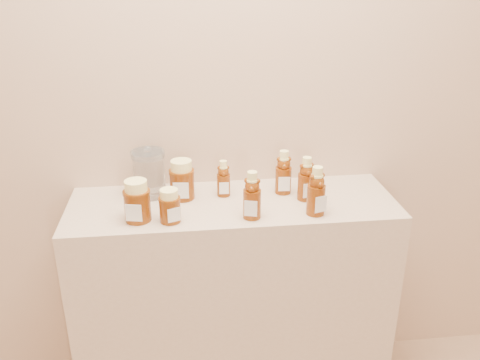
{
  "coord_description": "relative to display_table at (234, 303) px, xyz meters",
  "views": [
    {
      "loc": [
        -0.17,
        -0.12,
        1.71
      ],
      "look_at": [
        0.02,
        1.52,
        1.0
      ],
      "focal_mm": 38.0,
      "sensor_mm": 36.0,
      "label": 1
    }
  ],
  "objects": [
    {
      "name": "honey_jar_back",
      "position": [
        -0.18,
        0.06,
        0.52
      ],
      "size": [
        0.1,
        0.1,
        0.15
      ],
      "primitive_type": null,
      "rotation": [
        0.0,
        0.0,
        -0.11
      ],
      "color": "#5B2407",
      "rests_on": "display_table"
    },
    {
      "name": "bear_bottle_front_right",
      "position": [
        0.27,
        -0.13,
        0.55
      ],
      "size": [
        0.09,
        0.09,
        0.2
      ],
      "primitive_type": null,
      "rotation": [
        0.0,
        0.0,
        0.31
      ],
      "color": "#5B2407",
      "rests_on": "display_table"
    },
    {
      "name": "honey_jar_front",
      "position": [
        -0.23,
        -0.12,
        0.51
      ],
      "size": [
        0.1,
        0.1,
        0.12
      ],
      "primitive_type": null,
      "rotation": [
        0.0,
        0.0,
        0.38
      ],
      "color": "#5B2407",
      "rests_on": "display_table"
    },
    {
      "name": "honey_jar_left",
      "position": [
        -0.33,
        -0.1,
        0.52
      ],
      "size": [
        0.11,
        0.11,
        0.15
      ],
      "primitive_type": null,
      "rotation": [
        0.0,
        0.0,
        -0.22
      ],
      "color": "#5B2407",
      "rests_on": "display_table"
    },
    {
      "name": "glass_canister",
      "position": [
        -0.3,
        0.1,
        0.55
      ],
      "size": [
        0.15,
        0.15,
        0.19
      ],
      "primitive_type": null,
      "rotation": [
        0.0,
        0.0,
        -0.26
      ],
      "color": "white",
      "rests_on": "display_table"
    },
    {
      "name": "wall_back",
      "position": [
        0.0,
        0.2,
        0.9
      ],
      "size": [
        3.5,
        0.02,
        2.7
      ],
      "primitive_type": "cube",
      "color": "tan",
      "rests_on": "ground"
    },
    {
      "name": "bear_bottle_front_left",
      "position": [
        0.05,
        -0.13,
        0.55
      ],
      "size": [
        0.08,
        0.08,
        0.19
      ],
      "primitive_type": null,
      "rotation": [
        0.0,
        0.0,
        -0.27
      ],
      "color": "#5B2407",
      "rests_on": "display_table"
    },
    {
      "name": "bear_bottle_back_mid",
      "position": [
        0.2,
        0.06,
        0.55
      ],
      "size": [
        0.07,
        0.07,
        0.19
      ],
      "primitive_type": null,
      "rotation": [
        0.0,
        0.0,
        -0.08
      ],
      "color": "#5B2407",
      "rests_on": "display_table"
    },
    {
      "name": "bear_bottle_back_right",
      "position": [
        0.27,
        -0.01,
        0.54
      ],
      "size": [
        0.07,
        0.07,
        0.19
      ],
      "primitive_type": null,
      "rotation": [
        0.0,
        0.0,
        0.15
      ],
      "color": "#5B2407",
      "rests_on": "display_table"
    },
    {
      "name": "bear_bottle_back_left",
      "position": [
        -0.03,
        0.07,
        0.53
      ],
      "size": [
        0.05,
        0.05,
        0.16
      ],
      "primitive_type": null,
      "rotation": [
        0.0,
        0.0,
        -0.02
      ],
      "color": "#5B2407",
      "rests_on": "display_table"
    },
    {
      "name": "display_table",
      "position": [
        0.0,
        0.0,
        0.0
      ],
      "size": [
        1.2,
        0.4,
        0.9
      ],
      "primitive_type": "cube",
      "color": "tan",
      "rests_on": "ground"
    }
  ]
}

